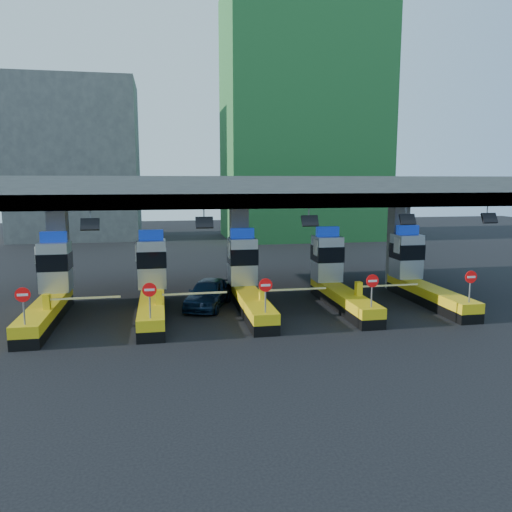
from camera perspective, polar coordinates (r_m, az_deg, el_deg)
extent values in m
plane|color=black|center=(26.88, -0.94, -6.02)|extent=(120.00, 120.00, 0.00)
cube|color=slate|center=(28.97, -1.98, 7.55)|extent=(28.00, 12.00, 1.50)
cube|color=#4C4C49|center=(23.36, 0.16, 6.30)|extent=(28.00, 0.60, 0.70)
cube|color=slate|center=(29.45, -21.56, 0.13)|extent=(1.00, 1.00, 5.50)
cube|color=slate|center=(29.25, -1.95, 0.68)|extent=(1.00, 1.00, 5.50)
cube|color=slate|center=(32.30, 15.87, 1.11)|extent=(1.00, 1.00, 5.50)
cylinder|color=slate|center=(23.19, -18.42, 4.36)|extent=(0.06, 0.06, 0.50)
cube|color=black|center=(23.02, -18.44, 3.45)|extent=(0.80, 0.38, 0.54)
cylinder|color=slate|center=(23.06, -5.97, 4.73)|extent=(0.06, 0.06, 0.50)
cube|color=black|center=(22.89, -5.92, 3.82)|extent=(0.80, 0.38, 0.54)
cylinder|color=slate|center=(23.99, 6.05, 4.88)|extent=(0.06, 0.06, 0.50)
cube|color=black|center=(23.83, 6.18, 4.01)|extent=(0.80, 0.38, 0.54)
cylinder|color=slate|center=(25.88, 16.76, 4.84)|extent=(0.06, 0.06, 0.50)
cube|color=black|center=(25.73, 16.93, 4.03)|extent=(0.80, 0.38, 0.54)
cylinder|color=slate|center=(28.23, 24.92, 4.69)|extent=(0.06, 0.06, 0.50)
cube|color=black|center=(28.09, 25.11, 3.94)|extent=(0.80, 0.38, 0.54)
cube|color=black|center=(26.09, -22.88, -6.60)|extent=(1.20, 8.00, 0.50)
cube|color=#E5B70C|center=(25.97, -22.94, -5.54)|extent=(1.20, 8.00, 0.50)
cube|color=#9EA3A8|center=(28.35, -21.95, -1.13)|extent=(1.50, 1.50, 2.60)
cube|color=black|center=(28.29, -21.99, -0.53)|extent=(1.56, 1.56, 0.90)
cube|color=#0C2DBF|center=(28.14, -22.13, 2.04)|extent=(1.30, 0.35, 0.55)
cube|color=white|center=(28.13, -23.75, 0.14)|extent=(0.06, 0.70, 0.90)
cylinder|color=slate|center=(22.36, -25.00, -5.52)|extent=(0.07, 0.07, 1.30)
cylinder|color=red|center=(22.20, -25.12, -4.03)|extent=(0.60, 0.04, 0.60)
cube|color=white|center=(22.18, -25.13, -4.05)|extent=(0.42, 0.02, 0.10)
cube|color=#E5B70C|center=(24.62, -22.81, -4.85)|extent=(0.30, 0.35, 0.70)
cube|color=white|center=(24.30, -19.01, -4.57)|extent=(3.20, 0.08, 0.08)
cube|color=black|center=(25.49, -11.76, -6.44)|extent=(1.20, 8.00, 0.50)
cube|color=#E5B70C|center=(25.37, -11.80, -5.35)|extent=(1.20, 8.00, 0.50)
cube|color=#9EA3A8|center=(27.80, -11.80, -0.86)|extent=(1.50, 1.50, 2.60)
cube|color=black|center=(27.73, -11.82, -0.26)|extent=(1.56, 1.56, 0.90)
cube|color=#0C2DBF|center=(27.59, -11.90, 2.38)|extent=(1.30, 0.35, 0.55)
cube|color=white|center=(27.43, -13.53, 0.43)|extent=(0.06, 0.70, 0.90)
cylinder|color=slate|center=(21.66, -12.03, -5.32)|extent=(0.07, 0.07, 1.30)
cylinder|color=red|center=(21.50, -12.08, -3.79)|extent=(0.60, 0.04, 0.60)
cube|color=white|center=(21.47, -12.08, -3.80)|extent=(0.42, 0.02, 0.10)
cube|color=#E5B70C|center=(24.06, -11.05, -4.63)|extent=(0.30, 0.35, 0.70)
cube|color=white|center=(24.07, -7.12, -4.28)|extent=(3.20, 0.08, 0.08)
cube|color=black|center=(25.86, -0.56, -6.03)|extent=(1.20, 8.00, 0.50)
cube|color=#E5B70C|center=(25.74, -0.56, -4.96)|extent=(1.20, 8.00, 0.50)
cube|color=#9EA3A8|center=(28.14, -1.57, -0.56)|extent=(1.50, 1.50, 2.60)
cube|color=black|center=(28.08, -1.57, 0.03)|extent=(1.56, 1.56, 0.90)
cube|color=#0C2DBF|center=(27.93, -1.58, 2.64)|extent=(1.30, 0.35, 0.55)
cube|color=white|center=(27.63, -3.12, 0.72)|extent=(0.06, 0.70, 0.90)
cylinder|color=slate|center=(22.09, 1.09, -4.85)|extent=(0.07, 0.07, 1.30)
cylinder|color=red|center=(21.93, 1.11, -3.35)|extent=(0.60, 0.04, 0.60)
cube|color=white|center=(21.91, 1.12, -3.36)|extent=(0.42, 0.02, 0.10)
cube|color=#E5B70C|center=(24.52, 0.74, -4.21)|extent=(0.30, 0.35, 0.70)
cube|color=white|center=(24.87, 4.48, -3.81)|extent=(3.20, 0.08, 0.08)
cube|color=black|center=(27.17, 9.93, -5.45)|extent=(1.20, 8.00, 0.50)
cube|color=#E5B70C|center=(27.05, 9.95, -4.42)|extent=(1.20, 8.00, 0.50)
cube|color=#9EA3A8|center=(29.34, 8.11, -0.27)|extent=(1.50, 1.50, 2.60)
cube|color=black|center=(29.28, 8.14, 0.31)|extent=(1.56, 1.56, 0.90)
cube|color=#0C2DBF|center=(29.14, 8.18, 2.80)|extent=(1.30, 0.35, 0.55)
cube|color=white|center=(28.71, 6.82, 0.97)|extent=(0.06, 0.70, 0.90)
cylinder|color=slate|center=(23.61, 13.09, -4.20)|extent=(0.07, 0.07, 1.30)
cylinder|color=red|center=(23.45, 13.17, -2.79)|extent=(0.60, 0.04, 0.60)
cube|color=white|center=(23.43, 13.19, -2.80)|extent=(0.42, 0.02, 0.10)
cube|color=#E5B70C|center=(25.96, 11.64, -3.67)|extent=(0.30, 0.35, 0.70)
cube|color=white|center=(26.60, 14.95, -3.26)|extent=(3.20, 0.08, 0.08)
cube|color=black|center=(29.27, 19.16, -4.78)|extent=(1.20, 8.00, 0.50)
cube|color=#E5B70C|center=(29.17, 19.21, -3.82)|extent=(1.20, 8.00, 0.50)
cube|color=#9EA3A8|center=(31.31, 16.81, 0.01)|extent=(1.50, 1.50, 2.60)
cube|color=black|center=(31.25, 16.85, 0.54)|extent=(1.56, 1.56, 0.90)
cube|color=#0C2DBF|center=(31.12, 16.94, 2.88)|extent=(1.30, 0.35, 0.55)
cube|color=white|center=(30.58, 15.80, 1.18)|extent=(0.06, 0.70, 0.90)
cylinder|color=slate|center=(26.00, 23.24, -3.50)|extent=(0.07, 0.07, 1.30)
cylinder|color=red|center=(25.87, 23.36, -2.22)|extent=(0.60, 0.04, 0.60)
cube|color=white|center=(25.85, 23.39, -2.23)|extent=(0.42, 0.02, 0.10)
cube|color=#E5B70C|center=(28.22, 21.09, -3.09)|extent=(0.30, 0.35, 0.70)
cube|color=white|center=(29.10, 23.87, -2.71)|extent=(3.20, 0.08, 0.08)
cube|color=#1E5926|center=(60.34, 5.33, 15.48)|extent=(18.00, 12.00, 28.00)
cube|color=#4C4C49|center=(62.41, -19.88, 10.18)|extent=(14.00, 10.00, 18.00)
imported|color=black|center=(27.11, -5.46, -4.23)|extent=(3.34, 4.93, 1.56)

